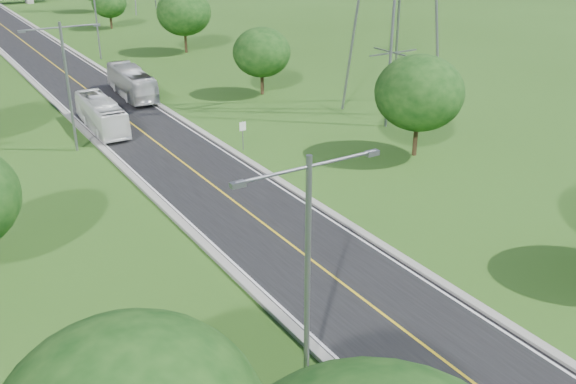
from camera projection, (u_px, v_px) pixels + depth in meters
name	position (u px, v px, depth m)	size (l,w,h in m)	color
ground	(96.00, 97.00, 65.50)	(260.00, 260.00, 0.00)	#284914
road	(80.00, 84.00, 70.14)	(8.00, 150.00, 0.06)	black
curb_left	(40.00, 89.00, 68.05)	(0.50, 150.00, 0.22)	gray
curb_right	(118.00, 79.00, 72.17)	(0.50, 150.00, 0.22)	gray
speed_limit_sign	(243.00, 131.00, 50.28)	(0.55, 0.09, 2.40)	slate
streetlight_near_left	(308.00, 262.00, 22.92)	(5.90, 0.25, 10.00)	slate
streetlight_mid_left	(67.00, 76.00, 48.55)	(5.90, 0.25, 10.00)	slate
streetlight_far_right	(95.00, 11.00, 80.00)	(5.90, 0.25, 10.00)	slate
tree_rb	(419.00, 93.00, 47.96)	(6.72, 6.72, 7.82)	black
tree_rc	(262.00, 52.00, 64.81)	(5.88, 5.88, 6.84)	black
tree_rd	(184.00, 12.00, 84.05)	(7.14, 7.14, 8.30)	black
tree_re	(109.00, 3.00, 101.98)	(5.46, 5.46, 6.35)	black
bus_outbound	(132.00, 82.00, 64.88)	(2.46, 10.50, 2.92)	silver
bus_inbound	(101.00, 114.00, 55.20)	(2.26, 9.64, 2.69)	white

